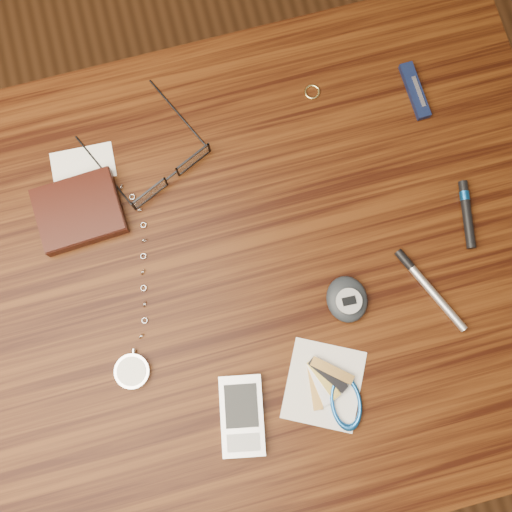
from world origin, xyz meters
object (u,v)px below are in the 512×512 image
object	(u,v)px
pocket_knife	(415,91)
eyeglasses	(168,172)
pda_phone	(242,416)
silver_pen	(425,284)
wallet_and_card	(79,210)
desk	(215,297)
pocket_watch	(132,365)
notepad_keys	(335,393)
pedometer	(347,299)

from	to	relation	value
pocket_knife	eyeglasses	bearing A→B (deg)	-175.25
pda_phone	silver_pen	bearing A→B (deg)	20.18
eyeglasses	pda_phone	xyz separation A→B (m)	(0.02, -0.34, -0.01)
wallet_and_card	pocket_knife	xyz separation A→B (m)	(0.49, 0.05, -0.01)
desk	eyeglasses	size ratio (longest dim) A/B	5.58
pocket_watch	pda_phone	size ratio (longest dim) A/B	2.63
pocket_watch	notepad_keys	distance (m)	0.26
silver_pen	eyeglasses	bearing A→B (deg)	141.40
eyeglasses	pocket_knife	world-z (taller)	eyeglasses
wallet_and_card	pedometer	size ratio (longest dim) A/B	2.22
notepad_keys	pocket_knife	bearing A→B (deg)	58.81
eyeglasses	pocket_watch	bearing A→B (deg)	-113.83
pedometer	pda_phone	bearing A→B (deg)	-147.62
silver_pen	pedometer	bearing A→B (deg)	176.70
wallet_and_card	silver_pen	distance (m)	0.47
pocket_knife	pedometer	bearing A→B (deg)	-124.24
pocket_watch	silver_pen	size ratio (longest dim) A/B	2.27
pedometer	notepad_keys	bearing A→B (deg)	-113.30
wallet_and_card	silver_pen	xyz separation A→B (m)	(0.42, -0.21, -0.01)
notepad_keys	pocket_knife	world-z (taller)	same
desk	pocket_watch	size ratio (longest dim) A/B	3.47
pedometer	pocket_watch	bearing A→B (deg)	-178.02
pocket_watch	pda_phone	distance (m)	0.16
desk	silver_pen	bearing A→B (deg)	-13.87
pocket_watch	notepad_keys	world-z (taller)	pocket_watch
wallet_and_card	pocket_watch	world-z (taller)	wallet_and_card
wallet_and_card	pocket_knife	bearing A→B (deg)	5.87
desk	pocket_watch	world-z (taller)	pocket_watch
desk	pocket_watch	distance (m)	0.18
wallet_and_card	pocket_watch	size ratio (longest dim) A/B	0.50
wallet_and_card	pda_phone	xyz separation A→B (m)	(0.14, -0.32, -0.00)
eyeglasses	silver_pen	world-z (taller)	eyeglasses
pda_phone	eyeglasses	bearing A→B (deg)	92.69
desk	wallet_and_card	size ratio (longest dim) A/B	6.99
pedometer	wallet_and_card	bearing A→B (deg)	146.53
pocket_watch	wallet_and_card	bearing A→B (deg)	95.96
wallet_and_card	notepad_keys	xyz separation A→B (m)	(0.27, -0.32, -0.01)
silver_pen	notepad_keys	bearing A→B (deg)	-145.83
desk	pocket_watch	xyz separation A→B (m)	(-0.12, -0.07, 0.11)
pocket_watch	pda_phone	bearing A→B (deg)	-39.07
pocket_knife	silver_pen	bearing A→B (deg)	-104.57
notepad_keys	silver_pen	distance (m)	0.19
notepad_keys	pocket_knife	xyz separation A→B (m)	(0.22, 0.37, 0.00)
wallet_and_card	eyeglasses	bearing A→B (deg)	9.01
notepad_keys	silver_pen	world-z (taller)	same
pedometer	notepad_keys	world-z (taller)	pedometer
eyeglasses	pda_phone	size ratio (longest dim) A/B	1.63
eyeglasses	notepad_keys	bearing A→B (deg)	-67.80
wallet_and_card	pda_phone	distance (m)	0.35
eyeglasses	pocket_watch	xyz separation A→B (m)	(-0.10, -0.24, -0.01)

